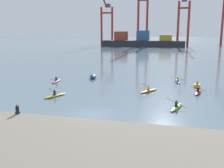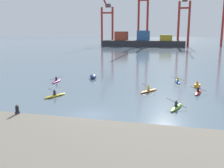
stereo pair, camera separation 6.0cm
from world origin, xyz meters
name	(u,v)px [view 2 (the right image)]	position (x,y,z in m)	size (l,w,h in m)	color
ground_plane	(93,115)	(0.00, 0.00, 0.00)	(800.00, 800.00, 0.00)	slate
container_barge	(142,41)	(-10.77, 119.15, 2.76)	(44.35, 10.92, 8.60)	#28282D
gantry_crane_west	(107,19)	(-33.88, 130.19, 15.61)	(7.88, 18.69, 30.07)	maroon
gantry_crane_west_mid	(143,10)	(-11.70, 125.87, 19.73)	(6.26, 19.04, 39.90)	maroon
gantry_crane_east_mid	(184,16)	(10.63, 125.05, 16.33)	(6.61, 15.72, 32.77)	maroon
capsized_dinghy	(93,76)	(-6.21, 18.95, 0.35)	(1.77, 2.80, 0.76)	navy
channel_buoy	(197,85)	(10.65, 15.60, 0.36)	(0.90, 0.90, 1.00)	orange
kayak_red	(198,92)	(10.50, 11.79, 0.17)	(2.21, 3.45, 0.95)	red
kayak_blue	(178,81)	(7.93, 18.85, 0.17)	(2.22, 3.45, 0.96)	#2856B2
kayak_lime	(176,107)	(7.76, 4.15, 0.17)	(2.11, 3.43, 1.04)	#7ABC2D
kayak_yellow	(55,95)	(-6.77, 5.68, 0.17)	(2.07, 3.35, 0.95)	yellow
kayak_orange	(149,91)	(4.17, 11.08, 0.17)	(2.34, 3.19, 1.01)	orange
kayak_magenta	(57,81)	(-10.86, 14.42, 0.17)	(2.21, 3.44, 0.99)	#C13384
seated_onlooker	(17,110)	(-5.92, -3.35, 1.11)	(0.32, 0.30, 0.90)	#23283D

